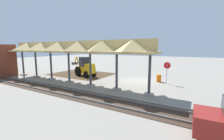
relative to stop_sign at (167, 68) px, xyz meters
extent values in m
plane|color=gray|center=(3.44, 0.46, -1.82)|extent=(120.00, 120.00, 0.00)
cube|color=#42301E|center=(12.90, 0.07, -1.82)|extent=(9.44, 7.00, 0.01)
cube|color=#9E998E|center=(0.47, 5.33, -1.72)|extent=(0.70, 0.70, 0.20)
cylinder|color=#383D42|center=(0.47, 5.33, -0.02)|extent=(0.24, 0.24, 3.60)
cube|color=#9E998E|center=(3.69, 5.33, -1.72)|extent=(0.70, 0.70, 0.20)
cylinder|color=#383D42|center=(3.69, 5.33, -0.02)|extent=(0.24, 0.24, 3.60)
cube|color=#9E998E|center=(6.92, 5.33, -1.72)|extent=(0.70, 0.70, 0.20)
cylinder|color=#383D42|center=(6.92, 5.33, -0.02)|extent=(0.24, 0.24, 3.60)
cube|color=#9E998E|center=(10.14, 5.33, -1.72)|extent=(0.70, 0.70, 0.20)
cylinder|color=#383D42|center=(10.14, 5.33, -0.02)|extent=(0.24, 0.24, 3.60)
cube|color=#9E998E|center=(13.37, 5.33, -1.72)|extent=(0.70, 0.70, 0.20)
cylinder|color=#383D42|center=(13.37, 5.33, -0.02)|extent=(0.24, 0.24, 3.60)
cube|color=#9E998E|center=(16.59, 5.33, -1.72)|extent=(0.70, 0.70, 0.20)
cylinder|color=#383D42|center=(16.59, 5.33, -0.02)|extent=(0.24, 0.24, 3.60)
cube|color=#9E998E|center=(19.82, 5.33, -1.72)|extent=(0.70, 0.70, 0.20)
cylinder|color=#383D42|center=(19.82, 5.33, -0.02)|extent=(0.24, 0.24, 3.60)
cube|color=tan|center=(10.14, 5.33, 1.88)|extent=(20.55, 3.20, 0.20)
cube|color=tan|center=(10.14, 5.33, 2.53)|extent=(20.55, 0.20, 1.10)
pyramid|color=tan|center=(2.08, 5.33, 2.53)|extent=(2.90, 3.20, 1.10)
pyramid|color=tan|center=(5.31, 5.33, 2.53)|extent=(2.90, 3.20, 1.10)
pyramid|color=tan|center=(8.53, 5.33, 2.53)|extent=(2.90, 3.20, 1.10)
pyramid|color=tan|center=(11.76, 5.33, 2.53)|extent=(2.90, 3.20, 1.10)
pyramid|color=tan|center=(14.98, 5.33, 2.53)|extent=(2.90, 3.20, 1.10)
pyramid|color=tan|center=(18.21, 5.33, 2.53)|extent=(2.90, 3.20, 1.10)
cube|color=slate|center=(3.44, 7.72, -1.74)|extent=(60.00, 0.08, 0.15)
cube|color=slate|center=(3.44, 9.16, -1.74)|extent=(60.00, 0.08, 0.15)
cube|color=#38281E|center=(3.44, 8.44, -1.80)|extent=(60.00, 2.58, 0.03)
cylinder|color=gray|center=(0.00, 0.00, -0.66)|extent=(0.06, 0.06, 2.33)
cylinder|color=red|center=(0.00, 0.00, 0.32)|extent=(0.76, 0.04, 0.76)
cube|color=#EAB214|center=(11.18, 1.11, -0.85)|extent=(3.44, 2.14, 0.90)
cube|color=#1E262D|center=(11.38, 1.06, 0.30)|extent=(1.57, 1.49, 1.40)
cube|color=#EAB214|center=(10.20, 1.40, -0.15)|extent=(1.41, 1.37, 0.50)
cylinder|color=black|center=(11.91, 0.16, -1.12)|extent=(1.43, 0.68, 1.40)
cylinder|color=black|center=(12.30, 1.53, -1.12)|extent=(1.43, 0.68, 1.40)
cylinder|color=black|center=(9.96, 0.79, -1.37)|extent=(0.95, 0.54, 0.90)
cylinder|color=black|center=(10.32, 2.04, -1.37)|extent=(0.95, 0.54, 0.90)
cylinder|color=#EAB214|center=(13.16, 0.54, 0.26)|extent=(1.07, 0.47, 1.41)
cylinder|color=#EAB214|center=(13.90, 0.33, 0.38)|extent=(0.77, 0.36, 1.14)
cube|color=#47474C|center=(14.19, 0.24, -0.15)|extent=(0.80, 0.94, 0.40)
cone|color=#42301E|center=(14.62, -0.98, -1.82)|extent=(3.90, 3.90, 1.61)
cylinder|color=black|center=(-3.78, 9.46, -1.52)|extent=(0.61, 0.22, 0.60)
cylinder|color=orange|center=(0.98, -0.50, -1.37)|extent=(0.56, 0.56, 0.90)
camera|label=1|loc=(-3.16, 17.90, 2.29)|focal=24.00mm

